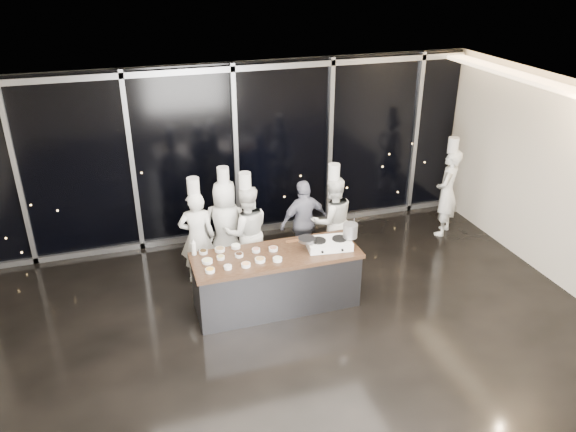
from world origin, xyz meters
The scene contains 15 objects.
ground centered at (0.00, 0.00, 0.00)m, with size 9.00×9.00×0.00m, color black.
room_shell centered at (0.18, 0.00, 2.25)m, with size 9.02×7.02×3.21m.
window_wall centered at (0.00, 3.43, 1.60)m, with size 8.90×0.11×3.20m.
demo_counter centered at (0.00, 0.90, 0.45)m, with size 2.46×0.86×0.90m.
stove centered at (0.80, 0.85, 0.96)m, with size 0.69×0.47×0.14m.
frying_pan centered at (0.46, 0.90, 1.06)m, with size 0.46×0.29×0.04m.
stock_pot centered at (1.12, 0.81, 1.15)m, with size 0.21×0.21×0.21m, color #A6A6A8.
prep_bowls centered at (-0.57, 0.95, 0.93)m, with size 1.13×0.70×0.05m.
squeeze_bottle centered at (-1.14, 1.24, 1.02)m, with size 0.07×0.07×0.25m.
chef_far_left centered at (-0.98, 1.98, 0.81)m, with size 0.61×0.44×1.80m.
chef_left centered at (-0.48, 2.19, 0.81)m, with size 0.91×0.75×1.83m.
chef_center centered at (-0.19, 1.92, 0.80)m, with size 0.79×0.63×1.81m.
guest centered at (0.83, 2.06, 0.75)m, with size 0.92×0.51×1.49m.
chef_right centered at (1.28, 1.90, 0.79)m, with size 0.78×0.62×1.79m.
chef_side centered at (3.70, 2.26, 0.85)m, with size 0.71×0.71×1.89m.
Camera 1 is at (-2.00, -5.94, 4.93)m, focal length 35.00 mm.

